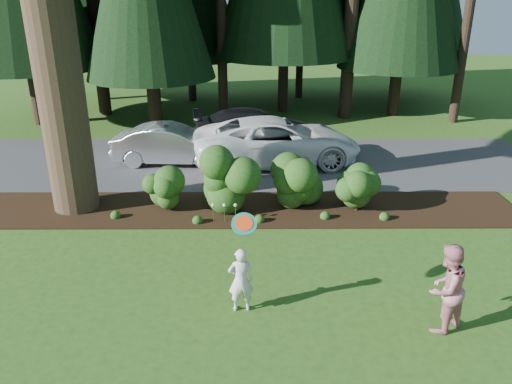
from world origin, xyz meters
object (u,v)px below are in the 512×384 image
(child, at_px, (241,280))
(adult, at_px, (446,288))
(car_dark_suv, at_px, (254,127))
(frisbee, at_px, (244,224))
(car_silver_wagon, at_px, (173,144))
(car_white_suv, at_px, (277,141))

(child, distance_m, adult, 3.76)
(car_dark_suv, height_order, frisbee, frisbee)
(child, height_order, frisbee, frisbee)
(adult, bearing_deg, car_silver_wagon, -90.98)
(car_silver_wagon, distance_m, car_white_suv, 3.74)
(car_white_suv, distance_m, frisbee, 9.16)
(adult, height_order, frisbee, frisbee)
(car_white_suv, height_order, car_dark_suv, car_white_suv)
(car_white_suv, relative_size, child, 4.40)
(car_dark_suv, height_order, adult, adult)
(frisbee, bearing_deg, car_dark_suv, 88.99)
(car_white_suv, bearing_deg, adult, -170.78)
(adult, relative_size, frisbee, 3.56)
(car_silver_wagon, distance_m, adult, 11.46)
(car_white_suv, height_order, adult, adult)
(adult, xyz_separation_m, frisbee, (-3.63, 0.47, 1.07))
(car_silver_wagon, relative_size, child, 3.13)
(adult, distance_m, frisbee, 3.81)
(car_silver_wagon, bearing_deg, car_dark_suv, -48.02)
(car_white_suv, bearing_deg, car_silver_wagon, 83.41)
(car_white_suv, height_order, child, car_white_suv)
(car_dark_suv, bearing_deg, child, 171.01)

